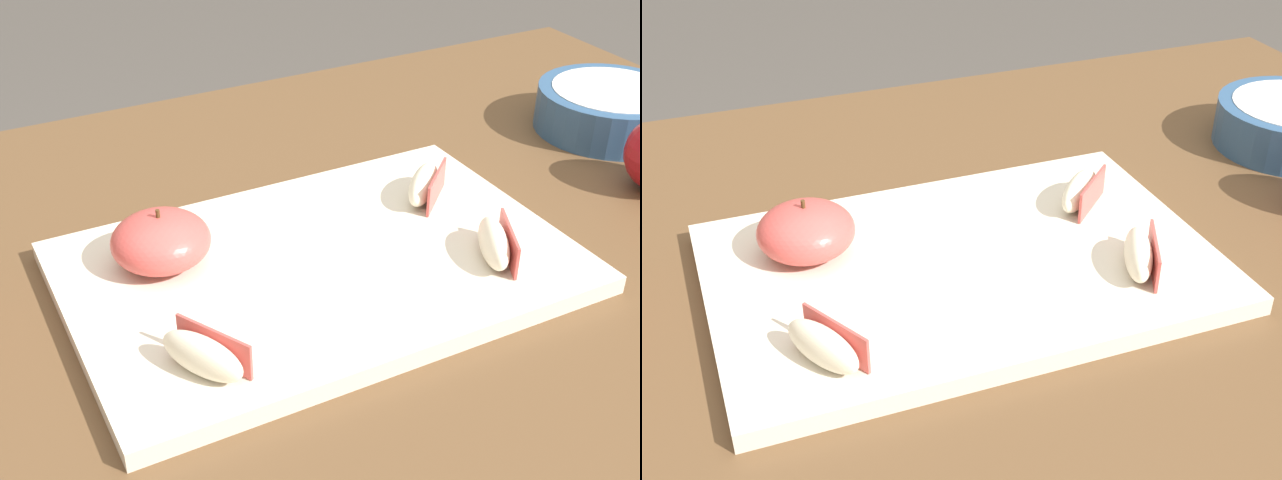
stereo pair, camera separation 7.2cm
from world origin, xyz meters
TOP-DOWN VIEW (x-y plane):
  - dining_table at (0.00, 0.00)m, footprint 1.21×0.87m
  - cutting_board at (-0.03, -0.01)m, footprint 0.43×0.29m
  - apple_half_skin_up at (-0.15, 0.05)m, footprint 0.08×0.08m
  - apple_wedge_front at (0.11, -0.07)m, footprint 0.05×0.07m
  - apple_wedge_left at (-0.17, -0.10)m, footprint 0.06×0.07m
  - apple_wedge_near_knife at (0.11, 0.04)m, footprint 0.07×0.07m

SIDE VIEW (x-z plane):
  - dining_table at x=0.00m, z-range 0.27..1.03m
  - cutting_board at x=-0.03m, z-range 0.76..0.78m
  - apple_wedge_front at x=0.11m, z-range 0.78..0.81m
  - apple_wedge_left at x=-0.17m, z-range 0.78..0.81m
  - apple_wedge_near_knife at x=0.11m, z-range 0.78..0.81m
  - apple_half_skin_up at x=-0.15m, z-range 0.77..0.83m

